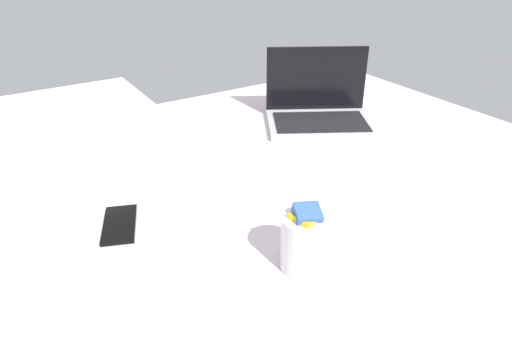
# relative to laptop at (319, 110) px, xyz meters

# --- Properties ---
(bed_mattress) EXTENTS (1.80, 1.40, 0.18)m
(bed_mattress) POSITION_rel_laptop_xyz_m (-0.36, -0.25, -0.13)
(bed_mattress) COLOR silver
(bed_mattress) RESTS_ON ground
(laptop) EXTENTS (0.40, 0.36, 0.23)m
(laptop) POSITION_rel_laptop_xyz_m (0.00, 0.00, 0.00)
(laptop) COLOR #B7BABC
(laptop) RESTS_ON bed_mattress
(snack_cup) EXTENTS (0.09, 0.09, 0.14)m
(snack_cup) POSITION_rel_laptop_xyz_m (-0.48, -0.55, 0.02)
(snack_cup) COLOR silver
(snack_cup) RESTS_ON bed_mattress
(cell_phone) EXTENTS (0.11, 0.16, 0.01)m
(cell_phone) POSITION_rel_laptop_xyz_m (-0.73, -0.23, -0.04)
(cell_phone) COLOR black
(cell_phone) RESTS_ON bed_mattress
(pillow) EXTENTS (0.52, 0.36, 0.13)m
(pillow) POSITION_rel_laptop_xyz_m (-0.77, 0.23, 0.02)
(pillow) COLOR white
(pillow) RESTS_ON bed_mattress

